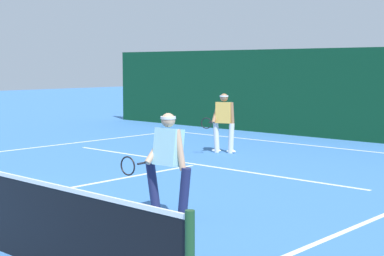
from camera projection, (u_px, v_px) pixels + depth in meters
The scene contains 6 objects.
court_line_baseline_far at pixel (305, 145), 17.57m from camera, with size 10.67×0.10×0.01m, color white.
court_line_service at pixel (197, 164), 14.11m from camera, with size 8.70×0.10×0.01m, color white.
court_line_centre at pixel (81, 186), 11.63m from camera, with size 0.10×6.40×0.01m, color white.
player_near at pixel (168, 160), 9.12m from camera, with size 0.89×0.87×1.62m.
player_far at pixel (224, 120), 15.91m from camera, with size 0.68×0.90×1.59m.
back_fence_windscreen at pixel (337, 94), 18.79m from camera, with size 20.22×0.12×2.86m, color #0B3C22.
Camera 1 is at (9.30, -3.81, 2.34)m, focal length 56.15 mm.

